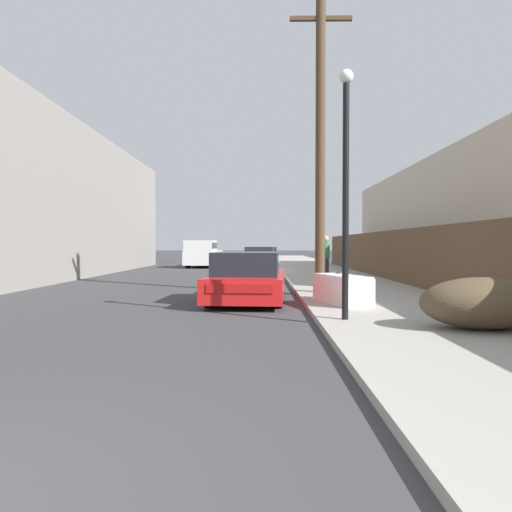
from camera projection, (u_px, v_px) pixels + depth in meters
name	position (u px, v px, depth m)	size (l,w,h in m)	color
sidewalk_curb	(317.00, 270.00, 25.58)	(4.20, 63.00, 0.12)	#9E998E
discarded_fridge	(342.00, 289.00, 10.75)	(1.19, 1.95, 0.70)	white
parked_sports_car_red	(248.00, 279.00, 12.08)	(2.16, 4.41, 1.31)	red
car_parked_mid	(260.00, 260.00, 24.61)	(1.90, 4.22, 1.38)	silver
car_parked_far	(264.00, 257.00, 32.88)	(2.07, 4.50, 1.33)	silver
pickup_truck	(203.00, 254.00, 30.35)	(2.07, 5.36, 1.77)	silver
utility_pole	(320.00, 137.00, 13.25)	(1.80, 0.29, 8.80)	#4C3826
street_lamp	(346.00, 175.00, 8.40)	(0.26, 0.26, 4.61)	black
brush_pile	(483.00, 303.00, 7.51)	(2.07, 1.24, 0.85)	brown
wooden_fence	(402.00, 256.00, 16.49)	(0.08, 31.93, 1.94)	brown
building_left_block	(14.00, 202.00, 20.83)	(7.00, 25.78, 6.87)	gray
building_right_house	(473.00, 220.00, 22.73)	(6.00, 22.71, 5.50)	beige
pedestrian	(325.00, 257.00, 18.31)	(0.34, 0.34, 1.74)	#282D42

